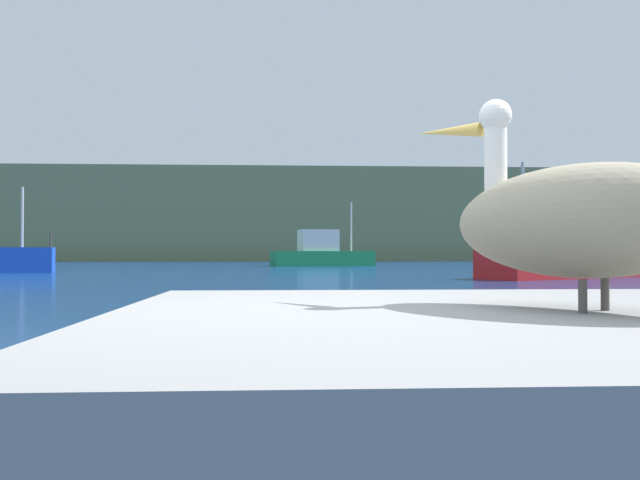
# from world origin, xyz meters

# --- Properties ---
(hillside_backdrop) EXTENTS (140.00, 13.01, 9.35)m
(hillside_backdrop) POSITION_xyz_m (0.00, 66.81, 4.67)
(hillside_backdrop) COLOR #6B7A51
(hillside_backdrop) RESTS_ON ground
(pier_dock) EXTENTS (3.36, 2.52, 0.84)m
(pier_dock) POSITION_xyz_m (1.02, -0.25, 0.42)
(pier_dock) COLOR gray
(pier_dock) RESTS_ON ground
(pelican) EXTENTS (0.97, 1.19, 0.83)m
(pelican) POSITION_xyz_m (1.01, -0.23, 1.18)
(pelican) COLOR gray
(pelican) RESTS_ON pier_dock
(fishing_boat_green) EXTENTS (7.23, 3.62, 4.41)m
(fishing_boat_green) POSITION_xyz_m (2.41, 41.58, 0.88)
(fishing_boat_green) COLOR #1E8C4C
(fishing_boat_green) RESTS_ON ground
(fishing_boat_red) EXTENTS (7.56, 5.40, 4.33)m
(fishing_boat_red) POSITION_xyz_m (10.56, 21.88, 0.97)
(fishing_boat_red) COLOR red
(fishing_boat_red) RESTS_ON ground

